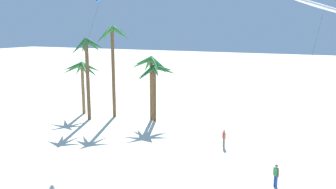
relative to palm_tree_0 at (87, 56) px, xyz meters
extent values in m
cylinder|color=brown|center=(-0.06, -0.03, -2.82)|extent=(0.41, 0.41, 9.36)
cone|color=#23662D|center=(1.01, 0.15, 1.38)|extent=(2.45, 0.94, 1.48)
cone|color=#23662D|center=(0.22, 0.89, 1.16)|extent=(1.18, 2.31, 1.86)
cone|color=#23662D|center=(-0.72, 0.54, 1.06)|extent=(1.97, 1.81, 2.02)
cone|color=#23662D|center=(-0.73, -0.57, 1.05)|extent=(1.99, 1.76, 2.04)
cone|color=#23662D|center=(0.35, -0.95, 1.24)|extent=(1.46, 2.34, 1.73)
cylinder|color=olive|center=(-2.54, 2.10, -4.34)|extent=(0.39, 0.39, 6.32)
cone|color=#287533|center=(-1.43, 2.15, -1.94)|extent=(2.57, 0.66, 1.98)
cone|color=#287533|center=(-1.92, 3.16, -1.75)|extent=(1.85, 2.59, 1.65)
cone|color=#287533|center=(-2.90, 3.36, -1.51)|extent=(1.28, 2.80, 1.20)
cone|color=#287533|center=(-3.49, 2.63, -1.99)|extent=(2.45, 1.71, 2.06)
cone|color=#287533|center=(-3.65, 1.63, -1.80)|extent=(2.66, 1.57, 1.73)
cone|color=#287533|center=(-2.92, 0.84, -1.46)|extent=(1.32, 2.80, 1.10)
cone|color=#287533|center=(-1.59, 1.29, -1.68)|extent=(2.43, 2.19, 1.52)
cylinder|color=brown|center=(1.90, 2.36, -2.12)|extent=(0.39, 0.39, 10.76)
cone|color=#33843D|center=(3.00, 2.43, 2.58)|extent=(2.53, 0.70, 1.82)
cone|color=#33843D|center=(2.12, 3.57, 2.86)|extent=(1.03, 2.69, 1.33)
cone|color=#33843D|center=(0.93, 2.82, 2.52)|extent=(2.45, 1.55, 1.94)
cone|color=#33843D|center=(1.08, 1.91, 2.36)|extent=(2.24, 1.58, 2.21)
cone|color=#33843D|center=(2.06, 1.19, 2.73)|extent=(0.91, 2.64, 1.57)
cylinder|color=olive|center=(6.75, 2.90, -3.86)|extent=(0.38, 0.38, 7.28)
cone|color=#33843D|center=(7.75, 2.85, -1.05)|extent=(2.40, 0.68, 2.09)
cone|color=#33843D|center=(7.49, 3.64, -1.00)|extent=(2.11, 2.12, 2.00)
cone|color=#33843D|center=(6.35, 4.10, -0.53)|extent=(1.36, 2.71, 1.16)
cone|color=#33843D|center=(5.97, 3.47, -1.11)|extent=(2.19, 1.81, 2.18)
cone|color=#33843D|center=(5.77, 2.25, -0.79)|extent=(2.47, 1.90, 1.64)
cone|color=#33843D|center=(6.39, 1.67, -0.48)|extent=(1.29, 2.72, 1.06)
cone|color=#33843D|center=(7.63, 2.09, -0.76)|extent=(2.31, 2.18, 1.57)
cylinder|color=brown|center=(7.33, 2.58, -4.32)|extent=(0.37, 0.37, 6.37)
cone|color=#23662D|center=(8.62, 2.74, -1.50)|extent=(2.80, 0.90, 1.27)
cone|color=#23662D|center=(8.02, 3.69, -1.44)|extent=(1.92, 2.64, 1.16)
cone|color=#23662D|center=(6.67, 3.32, -2.05)|extent=(1.98, 2.15, 2.23)
cone|color=#23662D|center=(6.22, 2.61, -1.90)|extent=(2.56, 0.64, 1.98)
cone|color=#23662D|center=(6.83, 1.53, -1.82)|extent=(1.63, 2.59, 1.86)
cone|color=#23662D|center=(8.11, 1.56, -1.56)|extent=(2.10, 2.52, 1.39)
ellipsoid|color=white|center=(24.68, -1.40, 4.82)|extent=(6.44, 6.65, 2.24)
ellipsoid|color=black|center=(24.68, -1.40, 4.86)|extent=(5.85, 6.06, 1.92)
cylinder|color=#4C4C51|center=(23.82, -5.71, -1.38)|extent=(1.74, 8.64, 12.25)
cylinder|color=#4C4C51|center=(5.37, -8.42, -0.73)|extent=(1.27, 6.30, 13.54)
cylinder|color=#284CA3|center=(22.80, -9.40, -7.09)|extent=(0.14, 0.14, 0.83)
cylinder|color=#284CA3|center=(22.67, -9.31, -7.09)|extent=(0.14, 0.14, 0.83)
cube|color=#338C4C|center=(22.74, -9.35, -6.39)|extent=(0.36, 0.34, 0.57)
cylinder|color=#9E7051|center=(22.91, -9.48, -6.43)|extent=(0.09, 0.09, 0.56)
cylinder|color=#9E7051|center=(22.57, -9.23, -6.43)|extent=(0.09, 0.09, 0.56)
sphere|color=#9E7051|center=(22.74, -9.35, -5.97)|extent=(0.21, 0.21, 0.21)
cylinder|color=slate|center=(17.13, -2.72, -7.10)|extent=(0.14, 0.14, 0.80)
cylinder|color=slate|center=(17.24, -2.85, -7.10)|extent=(0.14, 0.14, 0.80)
cube|color=red|center=(17.19, -2.79, -6.43)|extent=(0.34, 0.36, 0.55)
cylinder|color=tan|center=(17.06, -2.62, -6.47)|extent=(0.09, 0.09, 0.56)
cylinder|color=tan|center=(17.31, -2.95, -6.47)|extent=(0.09, 0.09, 0.56)
sphere|color=tan|center=(17.19, -2.79, -6.02)|extent=(0.21, 0.21, 0.21)
camera|label=1|loc=(25.64, -32.82, 3.21)|focal=37.69mm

